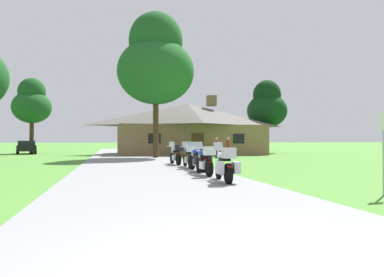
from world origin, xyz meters
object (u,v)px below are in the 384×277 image
object	(u,v)px
bystander_red_shirt_beside_signpost	(228,146)
tree_right_of_lodge	(267,106)
bystander_red_shirt_near_lodge	(217,146)
motorcycle_blue_second_in_row	(205,161)
parked_black_suv_far_left	(27,147)
motorcycle_blue_fourth_in_row	(188,156)
metal_signpost_roadside	(384,143)
motorcycle_white_nearest_to_camera	(225,165)
tree_left_far	(32,103)
motorcycle_silver_farthest_in_row	(176,155)
tree_by_lodge_front	(156,63)
motorcycle_blue_third_in_row	(199,159)

from	to	relation	value
bystander_red_shirt_beside_signpost	tree_right_of_lodge	distance (m)	14.17
bystander_red_shirt_beside_signpost	bystander_red_shirt_near_lodge	bearing A→B (deg)	-48.69
motorcycle_blue_second_in_row	parked_black_suv_far_left	xyz separation A→B (m)	(-12.39, 27.12, 0.16)
motorcycle_blue_fourth_in_row	metal_signpost_roadside	bearing A→B (deg)	-71.44
motorcycle_white_nearest_to_camera	tree_right_of_lodge	xyz separation A→B (m)	(13.96, 27.08, 4.80)
tree_left_far	parked_black_suv_far_left	size ratio (longest dim) A/B	1.68
motorcycle_blue_second_in_row	tree_left_far	bearing A→B (deg)	112.41
motorcycle_white_nearest_to_camera	bystander_red_shirt_near_lodge	size ratio (longest dim) A/B	1.24
tree_left_far	tree_right_of_lodge	distance (m)	26.23
motorcycle_blue_second_in_row	tree_left_far	world-z (taller)	tree_left_far
motorcycle_silver_farthest_in_row	bystander_red_shirt_beside_signpost	size ratio (longest dim) A/B	1.25
tree_by_lodge_front	motorcycle_blue_second_in_row	bearing A→B (deg)	-89.51
motorcycle_blue_fourth_in_row	tree_left_far	size ratio (longest dim) A/B	0.25
motorcycle_blue_second_in_row	motorcycle_silver_farthest_in_row	bearing A→B (deg)	89.35
motorcycle_white_nearest_to_camera	motorcycle_blue_second_in_row	distance (m)	2.41
tree_left_far	metal_signpost_roadside	bearing A→B (deg)	-65.48
motorcycle_white_nearest_to_camera	metal_signpost_roadside	xyz separation A→B (m)	(3.20, -3.22, 0.74)
motorcycle_blue_second_in_row	motorcycle_blue_third_in_row	world-z (taller)	same
bystander_red_shirt_near_lodge	bystander_red_shirt_beside_signpost	bearing A→B (deg)	149.44
motorcycle_white_nearest_to_camera	bystander_red_shirt_beside_signpost	size ratio (longest dim) A/B	1.25
metal_signpost_roadside	parked_black_suv_far_left	size ratio (longest dim) A/B	0.44
bystander_red_shirt_beside_signpost	motorcycle_blue_fourth_in_row	bearing A→B (deg)	-11.57
motorcycle_silver_farthest_in_row	metal_signpost_roadside	bearing A→B (deg)	-79.15
tree_left_far	bystander_red_shirt_near_lodge	bearing A→B (deg)	-40.67
motorcycle_silver_farthest_in_row	tree_left_far	bearing A→B (deg)	114.56
bystander_red_shirt_beside_signpost	metal_signpost_roadside	size ratio (longest dim) A/B	0.78
motorcycle_blue_second_in_row	tree_left_far	distance (m)	30.72
motorcycle_blue_fourth_in_row	parked_black_suv_far_left	size ratio (longest dim) A/B	0.43
motorcycle_white_nearest_to_camera	tree_by_lodge_front	bearing A→B (deg)	95.47
tree_by_lodge_front	tree_right_of_lodge	bearing A→B (deg)	34.80
motorcycle_silver_farthest_in_row	motorcycle_blue_third_in_row	bearing A→B (deg)	-91.17
motorcycle_blue_fourth_in_row	tree_left_far	xyz separation A→B (m)	(-12.24, 23.88, 4.89)
tree_right_of_lodge	motorcycle_blue_fourth_in_row	bearing A→B (deg)	-123.67
motorcycle_blue_fourth_in_row	metal_signpost_roadside	world-z (taller)	metal_signpost_roadside
bystander_red_shirt_beside_signpost	tree_by_lodge_front	world-z (taller)	tree_by_lodge_front
motorcycle_silver_farthest_in_row	bystander_red_shirt_beside_signpost	bearing A→B (deg)	49.41
motorcycle_blue_third_in_row	bystander_red_shirt_near_lodge	xyz separation A→B (m)	(4.33, 11.77, 0.34)
motorcycle_blue_fourth_in_row	tree_left_far	bearing A→B (deg)	118.15
motorcycle_white_nearest_to_camera	tree_right_of_lodge	bearing A→B (deg)	67.68
bystander_red_shirt_beside_signpost	motorcycle_blue_third_in_row	bearing A→B (deg)	-7.08
tree_left_far	tree_by_lodge_front	world-z (taller)	tree_by_lodge_front
metal_signpost_roadside	tree_left_far	size ratio (longest dim) A/B	0.26
motorcycle_blue_second_in_row	tree_right_of_lodge	world-z (taller)	tree_right_of_lodge
motorcycle_silver_farthest_in_row	motorcycle_blue_second_in_row	bearing A→B (deg)	-94.18
bystander_red_shirt_near_lodge	tree_left_far	bearing A→B (deg)	-95.65
motorcycle_blue_third_in_row	tree_right_of_lodge	world-z (taller)	tree_right_of_lodge
motorcycle_silver_farthest_in_row	tree_right_of_lodge	xyz separation A→B (m)	(14.03, 18.43, 4.79)
motorcycle_white_nearest_to_camera	tree_left_far	world-z (taller)	tree_left_far
motorcycle_silver_farthest_in_row	tree_left_far	distance (m)	25.20
tree_left_far	tree_right_of_lodge	xyz separation A→B (m)	(26.03, -3.18, -0.10)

